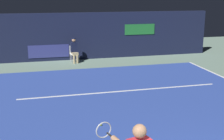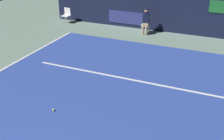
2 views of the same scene
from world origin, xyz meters
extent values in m
plane|color=slate|center=(0.00, 4.94, 0.00)|extent=(28.63, 28.63, 0.00)
cube|color=#2D479E|center=(0.00, 4.94, 0.01)|extent=(9.92, 11.88, 0.01)
cube|color=white|center=(0.00, 7.02, 0.01)|extent=(7.74, 0.10, 0.01)
cube|color=#141933|center=(0.00, 13.26, 1.30)|extent=(13.94, 0.30, 2.60)
cube|color=navy|center=(-2.44, 13.10, 0.55)|extent=(2.20, 0.04, 0.70)
cube|color=white|center=(-1.13, 12.42, 0.46)|extent=(0.49, 0.46, 0.04)
cube|color=white|center=(-1.15, 12.62, 0.69)|extent=(0.42, 0.09, 0.42)
cylinder|color=#B2B2B7|center=(-1.29, 12.23, 0.23)|extent=(0.03, 0.03, 0.46)
cylinder|color=#B2B2B7|center=(-0.92, 12.28, 0.23)|extent=(0.03, 0.03, 0.46)
cylinder|color=#B2B2B7|center=(-1.33, 12.56, 0.23)|extent=(0.03, 0.03, 0.46)
cylinder|color=#B2B2B7|center=(-0.96, 12.61, 0.23)|extent=(0.03, 0.03, 0.46)
cube|color=tan|center=(-1.12, 12.34, 0.50)|extent=(0.37, 0.44, 0.14)
cylinder|color=tan|center=(-1.18, 12.15, 0.23)|extent=(0.11, 0.11, 0.46)
cylinder|color=tan|center=(-1.00, 12.18, 0.23)|extent=(0.11, 0.11, 0.46)
cube|color=#141933|center=(-1.13, 12.46, 0.83)|extent=(0.37, 0.26, 0.52)
sphere|color=tan|center=(-1.13, 12.46, 1.21)|extent=(0.20, 0.20, 0.20)
cylinder|color=#141933|center=(-1.13, 12.46, 1.30)|extent=(0.19, 0.19, 0.04)
cube|color=white|center=(-6.08, 12.44, 0.44)|extent=(0.46, 0.42, 0.04)
cube|color=white|center=(-6.07, 12.64, 0.67)|extent=(0.42, 0.05, 0.42)
cylinder|color=#B2B2B7|center=(-6.28, 12.28, 0.22)|extent=(0.03, 0.03, 0.44)
cylinder|color=#B2B2B7|center=(-5.91, 12.26, 0.22)|extent=(0.03, 0.03, 0.44)
cylinder|color=#B2B2B7|center=(-6.26, 12.62, 0.22)|extent=(0.03, 0.03, 0.44)
cylinder|color=#B2B2B7|center=(-5.89, 12.60, 0.22)|extent=(0.03, 0.03, 0.44)
sphere|color=#CCE033|center=(-1.43, 4.19, 0.05)|extent=(0.07, 0.07, 0.07)
camera|label=1|loc=(-3.04, -3.56, 3.67)|focal=48.58mm
camera|label=2|loc=(2.98, -1.59, 4.75)|focal=45.09mm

